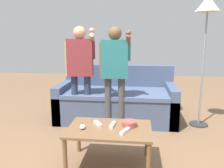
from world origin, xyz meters
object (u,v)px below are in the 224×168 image
at_px(floor_lamp, 207,14).
at_px(game_remote_wand_spare, 98,123).
at_px(snack_bowl, 129,124).
at_px(game_remote_wand_near, 125,131).
at_px(game_remote_wand_far, 113,125).
at_px(coffee_table, 109,133).
at_px(player_left, 80,65).
at_px(player_center, 115,67).
at_px(game_remote_nunchuk, 83,127).
at_px(couch, 117,101).

xyz_separation_m(floor_lamp, game_remote_wand_spare, (-1.38, -1.23, -1.24)).
distance_m(snack_bowl, game_remote_wand_near, 0.17).
bearing_deg(game_remote_wand_far, coffee_table, -119.63).
height_order(floor_lamp, game_remote_wand_near, floor_lamp).
bearing_deg(coffee_table, player_left, 117.87).
height_order(coffee_table, snack_bowl, snack_bowl).
height_order(game_remote_wand_near, game_remote_wand_spare, same).
height_order(player_left, player_center, player_left).
height_order(game_remote_wand_near, game_remote_wand_far, same).
bearing_deg(snack_bowl, game_remote_wand_far, -173.65).
xyz_separation_m(coffee_table, game_remote_wand_far, (0.03, 0.05, 0.07)).
bearing_deg(game_remote_wand_far, game_remote_nunchuk, -160.48).
relative_size(floor_lamp, game_remote_wand_spare, 13.25).
height_order(snack_bowl, player_left, player_left).
distance_m(couch, snack_bowl, 1.44).
bearing_deg(game_remote_nunchuk, snack_bowl, 14.86).
height_order(coffee_table, game_remote_wand_spare, game_remote_wand_spare).
relative_size(coffee_table, snack_bowl, 5.63).
bearing_deg(game_remote_wand_near, couch, 98.41).
distance_m(coffee_table, player_center, 1.13).
distance_m(couch, game_remote_nunchuk, 1.55).
bearing_deg(player_center, player_left, 169.05).
relative_size(player_left, game_remote_wand_near, 9.18).
bearing_deg(game_remote_wand_spare, player_left, 113.42).
relative_size(game_remote_nunchuk, player_center, 0.06).
bearing_deg(game_remote_wand_far, player_left, 120.29).
bearing_deg(snack_bowl, player_left, 127.54).
xyz_separation_m(couch, game_remote_wand_spare, (-0.07, -1.41, 0.14)).
height_order(couch, game_remote_wand_near, couch).
height_order(floor_lamp, game_remote_wand_far, floor_lamp).
relative_size(snack_bowl, game_remote_wand_far, 0.95).
height_order(game_remote_nunchuk, floor_lamp, floor_lamp).
distance_m(game_remote_wand_near, game_remote_wand_far, 0.20).
xyz_separation_m(player_left, game_remote_wand_far, (0.60, -1.03, -0.51)).
relative_size(coffee_table, floor_lamp, 0.45).
distance_m(coffee_table, floor_lamp, 2.23).
distance_m(snack_bowl, game_remote_wand_spare, 0.34).
bearing_deg(player_center, game_remote_wand_spare, -95.65).
relative_size(game_remote_wand_near, game_remote_wand_far, 1.01).
relative_size(couch, player_center, 1.27).
relative_size(snack_bowl, player_left, 0.10).
bearing_deg(game_remote_wand_near, snack_bowl, 78.31).
relative_size(player_left, player_center, 1.01).
bearing_deg(couch, player_left, -141.71).
relative_size(couch, floor_lamp, 0.99).
height_order(couch, coffee_table, couch).
height_order(floor_lamp, player_left, floor_lamp).
height_order(floor_lamp, player_center, floor_lamp).
bearing_deg(floor_lamp, snack_bowl, -130.00).
relative_size(floor_lamp, player_center, 1.29).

